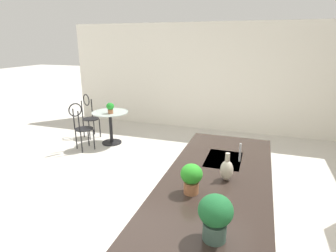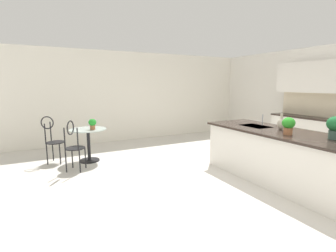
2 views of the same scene
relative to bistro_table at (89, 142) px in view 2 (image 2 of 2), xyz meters
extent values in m
plane|color=beige|center=(2.45, 1.95, -0.45)|extent=(40.00, 40.00, 0.00)
cube|color=silver|center=(-1.81, 1.95, 0.90)|extent=(0.12, 7.80, 2.70)
cube|color=white|center=(2.75, 2.80, -0.01)|extent=(2.70, 0.96, 0.88)
cube|color=#2D231E|center=(2.75, 2.80, 0.45)|extent=(2.80, 1.06, 0.04)
cube|color=#B2B5BA|center=(2.20, 2.80, 0.46)|extent=(0.56, 0.40, 0.03)
cube|color=white|center=(2.05, 5.15, -0.01)|extent=(2.40, 0.60, 0.88)
cube|color=#2D231E|center=(2.05, 5.15, 0.45)|extent=(2.44, 0.64, 0.04)
cube|color=beige|center=(2.05, 5.31, 0.77)|extent=(2.40, 0.04, 0.60)
cube|color=white|center=(2.05, 5.13, 1.45)|extent=(2.40, 0.36, 0.76)
cylinder|color=black|center=(0.00, 0.00, -0.43)|extent=(0.44, 0.44, 0.03)
cylinder|color=black|center=(0.00, 0.00, -0.07)|extent=(0.07, 0.07, 0.69)
cylinder|color=#B2C6C1|center=(0.00, 0.00, 0.29)|extent=(0.80, 0.80, 0.01)
cylinder|color=black|center=(-0.29, -0.48, -0.22)|extent=(0.03, 0.03, 0.45)
cylinder|color=black|center=(-0.04, -0.60, -0.22)|extent=(0.03, 0.03, 0.45)
cylinder|color=black|center=(-0.41, -0.73, -0.22)|extent=(0.03, 0.03, 0.45)
cylinder|color=black|center=(-0.16, -0.85, -0.22)|extent=(0.03, 0.03, 0.45)
cylinder|color=black|center=(-0.22, -0.67, 0.01)|extent=(0.51, 0.51, 0.02)
cylinder|color=black|center=(-0.41, -0.74, 0.23)|extent=(0.03, 0.03, 0.45)
cylinder|color=black|center=(-0.18, -0.86, 0.23)|extent=(0.03, 0.03, 0.45)
torus|color=black|center=(-0.29, -0.80, 0.45)|extent=(0.15, 0.26, 0.28)
cylinder|color=black|center=(0.32, -0.40, -0.22)|extent=(0.03, 0.03, 0.45)
cylinder|color=black|center=(0.46, -0.16, -0.22)|extent=(0.03, 0.03, 0.45)
cylinder|color=black|center=(0.56, -0.54, -0.22)|extent=(0.03, 0.03, 0.45)
cylinder|color=black|center=(0.70, -0.30, -0.22)|extent=(0.03, 0.03, 0.45)
cylinder|color=black|center=(0.51, -0.35, 0.01)|extent=(0.52, 0.52, 0.02)
cylinder|color=black|center=(0.57, -0.54, 0.23)|extent=(0.03, 0.03, 0.45)
cylinder|color=black|center=(0.70, -0.32, 0.23)|extent=(0.03, 0.03, 0.45)
torus|color=black|center=(0.64, -0.43, 0.45)|extent=(0.26, 0.17, 0.28)
cylinder|color=#B2B5BA|center=(2.20, 2.98, 0.58)|extent=(0.02, 0.02, 0.22)
cylinder|color=#9E603D|center=(0.11, 0.08, 0.34)|extent=(0.11, 0.11, 0.09)
ellipsoid|color=green|center=(0.11, 0.08, 0.45)|extent=(0.17, 0.17, 0.15)
cylinder|color=#9E603D|center=(3.05, 2.62, 0.53)|extent=(0.14, 0.14, 0.11)
ellipsoid|color=#298F24|center=(3.05, 2.62, 0.66)|extent=(0.20, 0.20, 0.18)
cylinder|color=#385147|center=(3.60, 2.92, 0.54)|extent=(0.16, 0.16, 0.13)
ellipsoid|color=#1C612F|center=(3.60, 2.92, 0.70)|extent=(0.24, 0.24, 0.22)
ellipsoid|color=#BCB29E|center=(2.70, 2.89, 0.58)|extent=(0.13, 0.13, 0.21)
cylinder|color=#BCB29E|center=(2.70, 2.89, 0.72)|extent=(0.04, 0.04, 0.08)
camera|label=1|loc=(5.24, 3.13, 1.80)|focal=29.52mm
camera|label=2|loc=(5.68, -0.93, 1.27)|focal=26.68mm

